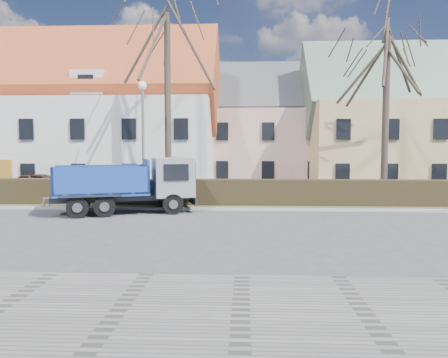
{
  "coord_description": "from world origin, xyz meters",
  "views": [
    {
      "loc": [
        2.28,
        -15.92,
        3.07
      ],
      "look_at": [
        1.39,
        3.25,
        1.6
      ],
      "focal_mm": 35.0,
      "sensor_mm": 36.0,
      "label": 1
    }
  ],
  "objects_px": {
    "dump_truck": "(121,185)",
    "streetlight": "(143,142)",
    "parked_car_a": "(41,184)",
    "cart_frame": "(43,202)"
  },
  "relations": [
    {
      "from": "dump_truck",
      "to": "streetlight",
      "type": "distance_m",
      "value": 3.95
    },
    {
      "from": "streetlight",
      "to": "parked_car_a",
      "type": "height_order",
      "value": "streetlight"
    },
    {
      "from": "dump_truck",
      "to": "cart_frame",
      "type": "xyz_separation_m",
      "value": [
        -4.26,
        1.28,
        -1.0
      ]
    },
    {
      "from": "dump_truck",
      "to": "cart_frame",
      "type": "relative_size",
      "value": 9.95
    },
    {
      "from": "streetlight",
      "to": "parked_car_a",
      "type": "distance_m",
      "value": 8.43
    },
    {
      "from": "dump_truck",
      "to": "cart_frame",
      "type": "height_order",
      "value": "dump_truck"
    },
    {
      "from": "cart_frame",
      "to": "parked_car_a",
      "type": "bearing_deg",
      "value": 116.41
    },
    {
      "from": "streetlight",
      "to": "parked_car_a",
      "type": "bearing_deg",
      "value": 154.72
    },
    {
      "from": "parked_car_a",
      "to": "cart_frame",
      "type": "bearing_deg",
      "value": -156.53
    },
    {
      "from": "streetlight",
      "to": "cart_frame",
      "type": "relative_size",
      "value": 10.04
    }
  ]
}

